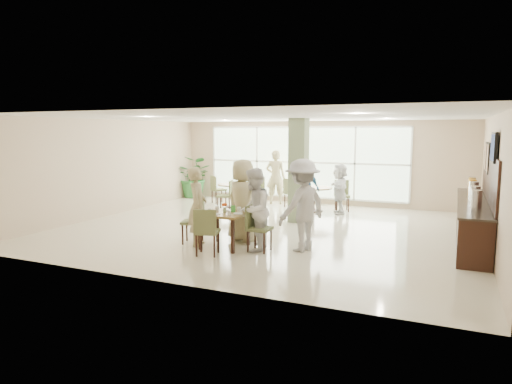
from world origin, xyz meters
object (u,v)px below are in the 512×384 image
at_px(potted_plant, 195,177).
at_px(adult_standing, 276,177).
at_px(teen_far, 243,200).
at_px(round_table_left, 235,189).
at_px(round_table_right, 313,193).
at_px(adult_b, 340,189).
at_px(teen_standing, 302,205).
at_px(main_table, 225,217).
at_px(buffet_counter, 473,218).
at_px(adult_a, 304,188).
at_px(teen_left, 198,206).
at_px(teen_right, 254,210).

height_order(potted_plant, adult_standing, adult_standing).
relative_size(potted_plant, teen_far, 0.83).
relative_size(round_table_left, round_table_right, 1.02).
height_order(adult_b, adult_standing, adult_standing).
bearing_deg(teen_standing, round_table_left, -115.17).
bearing_deg(potted_plant, main_table, -53.93).
bearing_deg(adult_b, adult_standing, -129.74).
distance_m(teen_standing, adult_standing, 6.15).
bearing_deg(adult_standing, teen_far, 90.99).
xyz_separation_m(main_table, teen_standing, (1.59, 0.39, 0.30)).
height_order(buffet_counter, adult_a, buffet_counter).
relative_size(main_table, teen_left, 0.53).
relative_size(teen_far, adult_b, 1.23).
relative_size(buffet_counter, teen_left, 2.76).
xyz_separation_m(buffet_counter, adult_b, (-3.56, 2.37, 0.20)).
height_order(round_table_right, teen_right, teen_right).
bearing_deg(potted_plant, buffet_counter, -20.96).
height_order(teen_left, adult_b, teen_left).
xyz_separation_m(round_table_left, teen_far, (2.25, -4.17, 0.34)).
bearing_deg(main_table, round_table_right, 84.96).
height_order(buffet_counter, teen_far, buffet_counter).
bearing_deg(adult_b, teen_standing, -14.66).
relative_size(round_table_left, potted_plant, 0.75).
distance_m(round_table_right, teen_left, 5.20).
distance_m(teen_left, teen_standing, 2.27).
distance_m(teen_far, adult_standing, 5.37).
height_order(teen_standing, adult_b, teen_standing).
xyz_separation_m(main_table, round_table_left, (-2.15, 4.85, -0.07)).
xyz_separation_m(potted_plant, adult_standing, (3.34, -0.25, 0.15)).
bearing_deg(adult_b, teen_left, -39.46).
xyz_separation_m(main_table, teen_right, (0.68, 0.00, 0.21)).
distance_m(main_table, teen_left, 0.67).
bearing_deg(buffet_counter, round_table_left, 162.06).
xyz_separation_m(round_table_left, teen_right, (2.83, -4.84, 0.27)).
relative_size(teen_right, adult_b, 1.14).
xyz_separation_m(potted_plant, adult_a, (4.93, -2.09, 0.06)).
relative_size(main_table, teen_far, 0.49).
height_order(main_table, teen_right, teen_right).
bearing_deg(potted_plant, teen_standing, -43.50).
height_order(round_table_right, adult_a, adult_a).
relative_size(teen_far, adult_a, 1.11).
bearing_deg(buffet_counter, round_table_right, 150.90).
distance_m(round_table_left, round_table_right, 2.60).
bearing_deg(teen_right, teen_standing, 101.78).
xyz_separation_m(round_table_left, round_table_right, (2.59, 0.18, -0.00)).
bearing_deg(teen_left, teen_far, -67.86).
xyz_separation_m(main_table, adult_standing, (-1.15, 5.90, 0.27)).
relative_size(buffet_counter, adult_standing, 2.56).
distance_m(teen_right, teen_standing, 1.00).
relative_size(main_table, buffet_counter, 0.19).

